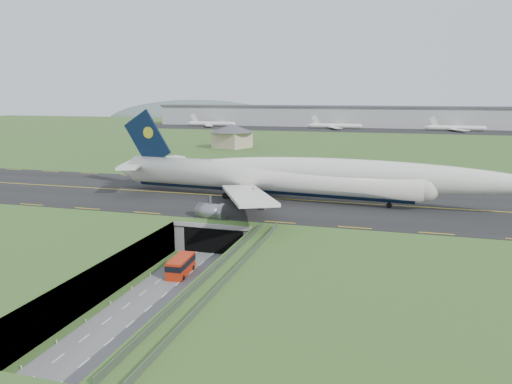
% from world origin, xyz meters
% --- Properties ---
extents(ground, '(900.00, 900.00, 0.00)m').
position_xyz_m(ground, '(0.00, 0.00, 0.00)').
color(ground, '#3F6026').
rests_on(ground, ground).
extents(airfield_deck, '(800.00, 800.00, 6.00)m').
position_xyz_m(airfield_deck, '(0.00, 0.00, 3.00)').
color(airfield_deck, gray).
rests_on(airfield_deck, ground).
extents(trench_road, '(12.00, 75.00, 0.20)m').
position_xyz_m(trench_road, '(0.00, -7.50, 0.10)').
color(trench_road, slate).
rests_on(trench_road, ground).
extents(taxiway, '(800.00, 44.00, 0.18)m').
position_xyz_m(taxiway, '(0.00, 33.00, 6.09)').
color(taxiway, black).
rests_on(taxiway, airfield_deck).
extents(tunnel_portal, '(17.00, 22.30, 6.00)m').
position_xyz_m(tunnel_portal, '(0.00, 16.71, 3.33)').
color(tunnel_portal, gray).
rests_on(tunnel_portal, ground).
extents(guideway, '(3.00, 53.00, 7.05)m').
position_xyz_m(guideway, '(11.00, -19.11, 5.32)').
color(guideway, '#A8A8A3').
rests_on(guideway, ground).
extents(jumbo_jet, '(99.89, 63.09, 20.94)m').
position_xyz_m(jumbo_jet, '(10.80, 32.01, 11.65)').
color(jumbo_jet, white).
rests_on(jumbo_jet, ground).
extents(shuttle_tram, '(3.28, 7.54, 3.01)m').
position_xyz_m(shuttle_tram, '(-1.32, -3.97, 1.66)').
color(shuttle_tram, red).
rests_on(shuttle_tram, ground).
extents(service_building, '(25.13, 25.13, 10.78)m').
position_xyz_m(service_building, '(-39.58, 136.45, 12.39)').
color(service_building, '#C7B090').
rests_on(service_building, ground).
extents(cargo_terminal, '(320.00, 67.00, 15.60)m').
position_xyz_m(cargo_terminal, '(-0.14, 299.41, 13.96)').
color(cargo_terminal, '#B2B2B2').
rests_on(cargo_terminal, ground).
extents(distant_hills, '(700.00, 91.00, 60.00)m').
position_xyz_m(distant_hills, '(64.38, 430.00, -4.00)').
color(distant_hills, slate).
rests_on(distant_hills, ground).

